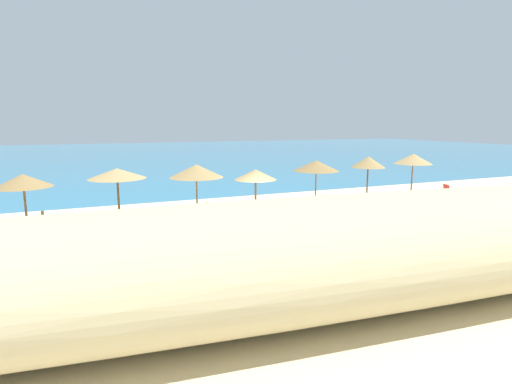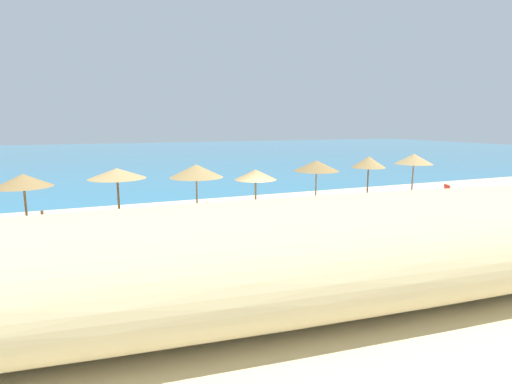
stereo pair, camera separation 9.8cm
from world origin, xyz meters
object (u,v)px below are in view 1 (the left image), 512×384
(lounge_chair_2, at_px, (21,234))
(beach_umbrella_2, at_px, (196,171))
(beach_umbrella_6, at_px, (413,159))
(beach_umbrella_4, at_px, (316,166))
(beach_umbrella_5, at_px, (368,162))
(lounge_chair_0, at_px, (438,196))
(beach_umbrella_0, at_px, (23,181))
(cooler_box, at_px, (373,227))
(beach_umbrella_1, at_px, (117,174))
(lounge_chair_1, at_px, (326,208))
(beach_umbrella_3, at_px, (256,175))
(beach_ball, at_px, (491,212))
(wooden_signpost, at_px, (44,233))
(lounge_chair_3, at_px, (198,217))

(lounge_chair_2, bearing_deg, beach_umbrella_2, -90.63)
(beach_umbrella_6, bearing_deg, beach_umbrella_4, -179.40)
(beach_umbrella_5, bearing_deg, lounge_chair_0, -14.70)
(beach_umbrella_0, distance_m, cooler_box, 15.09)
(beach_umbrella_1, xyz_separation_m, lounge_chair_0, (17.98, -1.16, -2.09))
(lounge_chair_1, height_order, lounge_chair_2, lounge_chair_2)
(beach_umbrella_4, height_order, lounge_chair_1, beach_umbrella_4)
(beach_umbrella_3, xyz_separation_m, beach_umbrella_4, (3.65, 0.15, 0.30))
(beach_umbrella_5, height_order, beach_ball, beach_umbrella_5)
(beach_umbrella_5, bearing_deg, cooler_box, -124.51)
(lounge_chair_0, bearing_deg, beach_umbrella_4, 101.55)
(lounge_chair_0, bearing_deg, lounge_chair_1, 110.92)
(beach_umbrella_3, bearing_deg, beach_ball, -20.00)
(beach_umbrella_4, relative_size, lounge_chair_2, 1.63)
(beach_umbrella_5, relative_size, beach_umbrella_6, 0.99)
(beach_umbrella_4, distance_m, lounge_chair_0, 8.02)
(beach_umbrella_2, relative_size, beach_umbrella_4, 1.02)
(beach_umbrella_4, height_order, wooden_signpost, beach_umbrella_4)
(lounge_chair_1, xyz_separation_m, lounge_chair_2, (-14.03, 0.05, 0.06))
(beach_umbrella_5, height_order, beach_umbrella_6, beach_umbrella_6)
(beach_umbrella_2, bearing_deg, beach_umbrella_0, -179.72)
(wooden_signpost, relative_size, cooler_box, 3.48)
(beach_umbrella_3, height_order, lounge_chair_2, beach_umbrella_3)
(beach_umbrella_5, bearing_deg, beach_umbrella_1, 179.88)
(lounge_chair_0, xyz_separation_m, lounge_chair_2, (-21.76, 0.10, -0.01))
(beach_umbrella_1, distance_m, lounge_chair_0, 18.14)
(lounge_chair_1, height_order, beach_ball, lounge_chair_1)
(wooden_signpost, distance_m, cooler_box, 13.29)
(beach_umbrella_0, height_order, beach_umbrella_3, beach_umbrella_0)
(wooden_signpost, height_order, cooler_box, wooden_signpost)
(beach_umbrella_0, relative_size, beach_umbrella_4, 0.98)
(lounge_chair_3, bearing_deg, beach_umbrella_2, 8.77)
(beach_umbrella_1, distance_m, beach_umbrella_2, 3.58)
(beach_ball, relative_size, cooler_box, 0.48)
(beach_umbrella_6, xyz_separation_m, lounge_chair_2, (-21.01, -1.28, -2.16))
(beach_umbrella_2, relative_size, beach_umbrella_5, 0.98)
(lounge_chair_1, relative_size, beach_ball, 5.58)
(beach_umbrella_5, relative_size, lounge_chair_3, 1.69)
(beach_umbrella_5, xyz_separation_m, wooden_signpost, (-16.30, -3.82, -1.46))
(beach_umbrella_1, height_order, wooden_signpost, beach_umbrella_1)
(beach_umbrella_3, xyz_separation_m, beach_umbrella_5, (6.99, -0.03, 0.39))
(lounge_chair_2, distance_m, wooden_signpost, 3.08)
(beach_umbrella_2, height_order, beach_ball, beach_umbrella_2)
(cooler_box, bearing_deg, beach_umbrella_6, 35.39)
(beach_umbrella_4, relative_size, wooden_signpost, 1.48)
(lounge_chair_3, relative_size, wooden_signpost, 0.92)
(beach_umbrella_1, distance_m, beach_umbrella_4, 10.33)
(lounge_chair_1, height_order, cooler_box, lounge_chair_1)
(lounge_chair_3, distance_m, cooler_box, 8.09)
(beach_umbrella_1, relative_size, cooler_box, 5.19)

